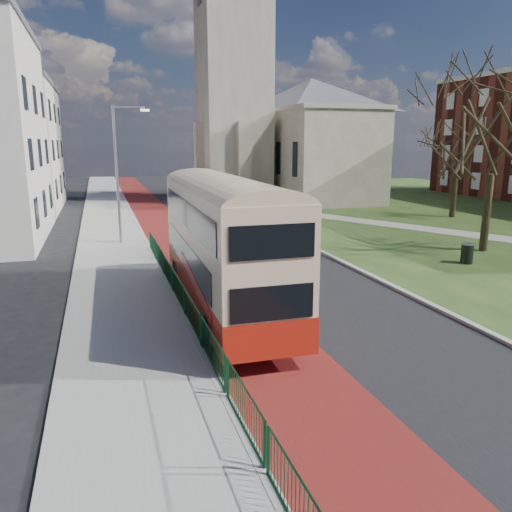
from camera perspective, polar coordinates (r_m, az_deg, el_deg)
name	(u,v)px	position (r m, az deg, el deg)	size (l,w,h in m)	color
ground	(306,350)	(15.17, 5.70, -10.70)	(160.00, 160.00, 0.00)	black
road_carriageway	(211,233)	(34.04, -5.18, 2.59)	(9.00, 120.00, 0.01)	black
bus_lane	(171,236)	(33.59, -9.69, 2.32)	(3.40, 120.00, 0.01)	#591414
pavement_west	(112,238)	(33.30, -16.18, 2.00)	(4.00, 120.00, 0.12)	gray
kerb_west	(143,236)	(33.39, -12.75, 2.23)	(0.25, 120.00, 0.13)	#999993
kerb_east	(266,225)	(37.14, 1.11, 3.59)	(0.25, 80.00, 0.13)	#999993
grass_green	(485,214)	(47.32, 24.69, 4.38)	(40.00, 80.00, 0.04)	#2A4719
pedestrian_railing	(184,302)	(17.82, -8.20, -5.22)	(0.07, 24.00, 1.12)	#0D3C1D
gothic_church	(277,71)	(54.35, 2.36, 20.35)	(16.38, 18.00, 40.00)	gray
streetlamp	(119,168)	(30.81, -15.38, 9.71)	(2.13, 0.18, 8.00)	gray
bus	(223,239)	(17.81, -3.78, 1.96)	(2.83, 11.32, 4.71)	#9D1A0E
winter_tree_near	(497,110)	(30.60, 25.86, 14.80)	(9.43, 9.43, 11.10)	#332919
winter_tree_far	(458,147)	(43.89, 22.09, 11.50)	(7.35, 7.35, 8.18)	#2E2617
litter_bin	(467,253)	(27.43, 22.98, 0.30)	(0.85, 0.85, 1.04)	black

